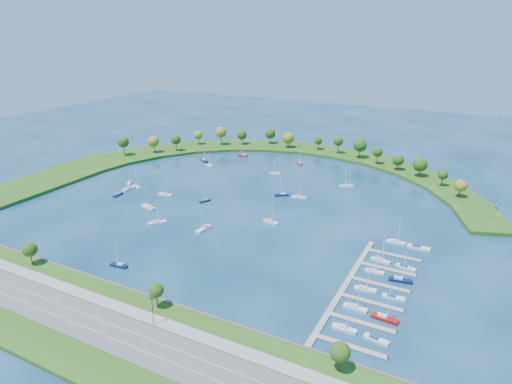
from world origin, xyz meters
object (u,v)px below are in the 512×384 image
at_px(docked_boat_11, 418,247).
at_px(moored_boat_0, 119,265).
at_px(docked_boat_7, 400,279).
at_px(moored_boat_15, 204,228).
at_px(moored_boat_16, 347,186).
at_px(docked_boat_10, 396,242).
at_px(docked_boat_6, 375,271).
at_px(docked_boat_8, 380,260).
at_px(moored_boat_7, 130,182).
at_px(moored_boat_3, 282,194).
at_px(docked_boat_1, 376,339).
at_px(docked_boat_2, 355,307).
at_px(moored_boat_2, 157,222).
at_px(moored_boat_11, 137,186).
at_px(moored_boat_14, 148,207).
at_px(moored_boat_18, 271,221).
at_px(harbor_tower, 298,144).
at_px(moored_boat_5, 275,173).
at_px(moored_boat_10, 243,155).
at_px(moored_boat_17, 300,163).
at_px(moored_boat_8, 205,200).
at_px(moored_boat_12, 299,196).
at_px(moored_boat_9, 209,165).
at_px(moored_boat_4, 129,188).
at_px(dock_system, 364,290).
at_px(moored_boat_1, 165,194).
at_px(docked_boat_4, 365,288).
at_px(moored_boat_6, 118,194).
at_px(docked_boat_3, 385,318).
at_px(docked_boat_9, 405,267).
at_px(moored_boat_13, 205,160).
at_px(docked_boat_0, 344,328).

bearing_deg(docked_boat_11, moored_boat_0, -144.73).
bearing_deg(docked_boat_7, moored_boat_15, 169.26).
height_order(moored_boat_16, docked_boat_10, moored_boat_16).
xyz_separation_m(moored_boat_16, docked_boat_6, (40.09, -94.15, -0.05)).
xyz_separation_m(docked_boat_6, docked_boat_8, (-0.01, 10.08, 0.03)).
height_order(moored_boat_7, docked_boat_10, docked_boat_10).
distance_m(moored_boat_3, moored_boat_15, 61.96).
bearing_deg(docked_boat_1, docked_boat_2, 136.94).
distance_m(moored_boat_2, moored_boat_11, 58.39).
bearing_deg(moored_boat_14, moored_boat_18, -153.21).
height_order(moored_boat_0, moored_boat_7, moored_boat_0).
relative_size(moored_boat_15, moored_boat_18, 1.16).
bearing_deg(harbor_tower, moored_boat_7, -116.12).
xyz_separation_m(moored_boat_5, moored_boat_10, (-40.59, 28.14, 0.00)).
height_order(moored_boat_17, docked_boat_7, docked_boat_7).
distance_m(harbor_tower, moored_boat_8, 130.47).
bearing_deg(moored_boat_12, docked_boat_7, -57.99).
bearing_deg(moored_boat_15, docked_boat_2, 78.01).
bearing_deg(moored_boat_17, moored_boat_9, 74.70).
height_order(docked_boat_6, docked_boat_7, docked_boat_7).
bearing_deg(moored_boat_7, moored_boat_0, 8.97).
bearing_deg(moored_boat_4, dock_system, -102.47).
distance_m(moored_boat_2, moored_boat_12, 82.90).
distance_m(moored_boat_18, docked_boat_10, 60.86).
height_order(moored_boat_2, docked_boat_11, moored_boat_2).
bearing_deg(docked_boat_8, moored_boat_12, 144.99).
relative_size(moored_boat_1, moored_boat_4, 0.85).
height_order(moored_boat_8, moored_boat_9, moored_boat_9).
xyz_separation_m(harbor_tower, moored_boat_5, (11.07, -66.68, -3.34)).
distance_m(moored_boat_14, docked_boat_6, 126.38).
bearing_deg(docked_boat_11, docked_boat_4, -104.85).
height_order(moored_boat_0, moored_boat_10, moored_boat_10).
relative_size(moored_boat_6, docked_boat_3, 0.82).
bearing_deg(moored_boat_4, moored_boat_18, -89.40).
relative_size(docked_boat_9, docked_boat_11, 0.86).
bearing_deg(moored_boat_13, moored_boat_10, 88.78).
bearing_deg(moored_boat_14, moored_boat_17, -94.50).
bearing_deg(docked_boat_6, moored_boat_5, 130.50).
bearing_deg(docked_boat_8, moored_boat_5, 143.10).
distance_m(docked_boat_0, docked_boat_6, 40.99).
bearing_deg(docked_boat_1, moored_boat_6, 169.20).
relative_size(docked_boat_3, docked_boat_11, 1.33).
bearing_deg(moored_boat_18, docked_boat_4, -28.25).
height_order(moored_boat_0, docked_boat_4, docked_boat_4).
xyz_separation_m(moored_boat_13, docked_boat_9, (158.94, -90.48, -0.31)).
relative_size(moored_boat_4, moored_boat_13, 1.11).
xyz_separation_m(moored_boat_16, docked_boat_8, (40.08, -84.07, -0.02)).
xyz_separation_m(moored_boat_3, docked_boat_8, (69.09, -51.71, -0.00)).
bearing_deg(moored_boat_8, moored_boat_5, -168.30).
distance_m(moored_boat_12, docked_boat_2, 108.61).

